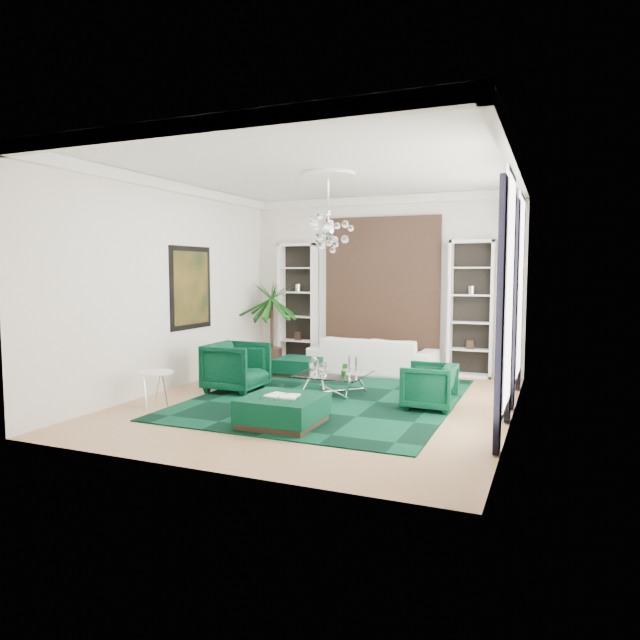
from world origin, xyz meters
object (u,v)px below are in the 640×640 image
at_px(armchair_right, 429,387).
at_px(coffee_table, 334,384).
at_px(side_table, 156,390).
at_px(palm, 272,311).
at_px(ottoman_side, 298,367).
at_px(armchair_left, 236,367).
at_px(ottoman_front, 283,411).
at_px(sofa, 373,356).

bearing_deg(armchair_right, coffee_table, -101.31).
distance_m(side_table, palm, 4.36).
height_order(ottoman_side, palm, palm).
relative_size(armchair_left, ottoman_side, 1.16).
bearing_deg(ottoman_front, armchair_right, 45.83).
distance_m(coffee_table, ottoman_front, 2.10).
height_order(sofa, ottoman_side, sofa).
xyz_separation_m(armchair_left, armchair_right, (3.50, 0.00, -0.08)).
height_order(armchair_left, armchair_right, armchair_left).
distance_m(armchair_right, palm, 5.10).
relative_size(armchair_right, ottoman_front, 0.76).
bearing_deg(coffee_table, armchair_left, -168.69).
height_order(coffee_table, palm, palm).
bearing_deg(side_table, ottoman_front, -5.95).
bearing_deg(armchair_left, palm, 14.28).
bearing_deg(armchair_right, armchair_left, -90.00).
bearing_deg(palm, ottoman_front, -60.95).
relative_size(coffee_table, side_table, 2.00).
bearing_deg(armchair_left, sofa, -33.44).
xyz_separation_m(sofa, ottoman_side, (-1.35, -0.85, -0.20)).
relative_size(armchair_left, palm, 0.39).
bearing_deg(sofa, armchair_left, 56.56).
distance_m(armchair_left, palm, 2.95).
distance_m(armchair_right, coffee_table, 1.79).
height_order(sofa, armchair_left, armchair_left).
bearing_deg(sofa, coffee_table, 90.00).
bearing_deg(palm, armchair_left, -75.72).
relative_size(coffee_table, ottoman_front, 1.09).
relative_size(sofa, armchair_right, 3.32).
distance_m(sofa, side_table, 4.77).
bearing_deg(palm, side_table, -88.65).
distance_m(armchair_right, ottoman_side, 3.59).
xyz_separation_m(side_table, palm, (-0.10, 4.25, 0.98)).
bearing_deg(ottoman_front, ottoman_side, 111.52).
relative_size(armchair_right, ottoman_side, 0.94).
bearing_deg(side_table, ottoman_side, 73.14).
bearing_deg(sofa, palm, -2.34).
bearing_deg(side_table, armchair_right, 20.10).
bearing_deg(palm, sofa, -2.34).
distance_m(coffee_table, side_table, 2.99).
relative_size(side_table, palm, 0.23).
height_order(sofa, armchair_right, sofa).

